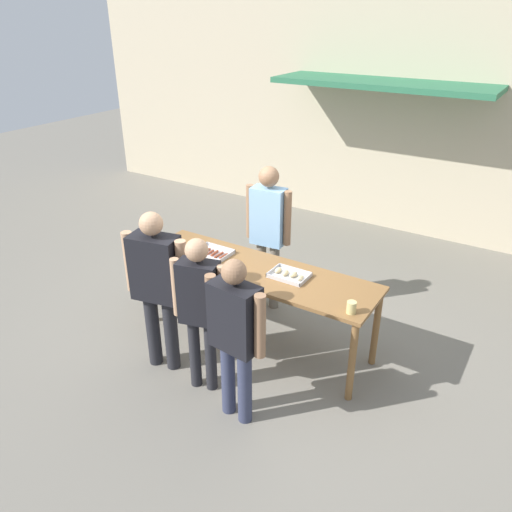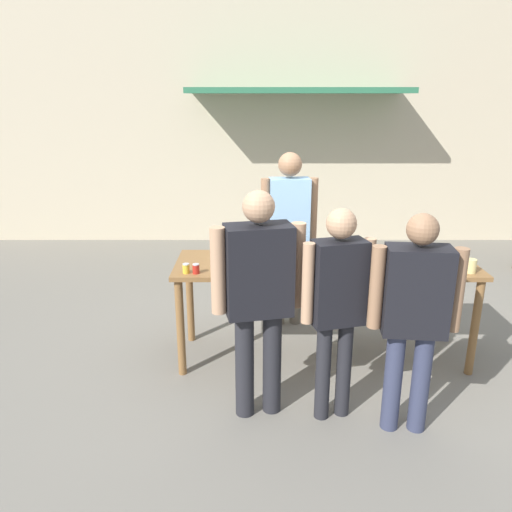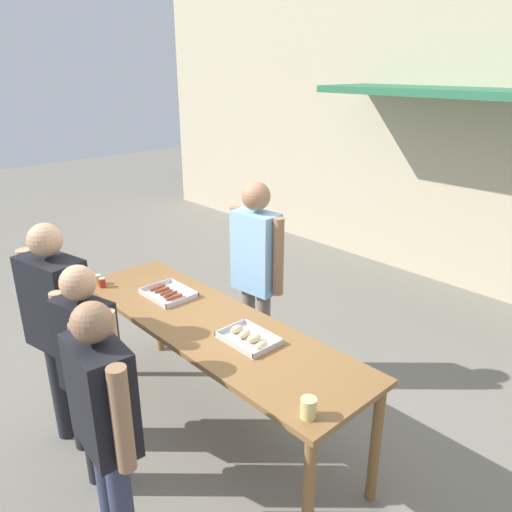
% 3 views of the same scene
% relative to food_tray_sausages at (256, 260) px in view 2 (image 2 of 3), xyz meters
% --- Properties ---
extents(ground_plane, '(24.00, 24.00, 0.00)m').
position_rel_food_tray_sausages_xyz_m(ground_plane, '(0.59, -0.03, -0.94)').
color(ground_plane, slate).
extents(building_facade_back, '(12.00, 1.11, 4.50)m').
position_rel_food_tray_sausages_xyz_m(building_facade_back, '(0.59, 3.95, 1.32)').
color(building_facade_back, beige).
rests_on(building_facade_back, ground).
extents(serving_table, '(2.64, 0.77, 0.92)m').
position_rel_food_tray_sausages_xyz_m(serving_table, '(0.59, -0.03, -0.11)').
color(serving_table, brown).
rests_on(serving_table, ground).
extents(food_tray_sausages, '(0.40, 0.32, 0.04)m').
position_rel_food_tray_sausages_xyz_m(food_tray_sausages, '(0.00, 0.00, 0.00)').
color(food_tray_sausages, silver).
rests_on(food_tray_sausages, serving_table).
extents(food_tray_buns, '(0.39, 0.28, 0.06)m').
position_rel_food_tray_sausages_xyz_m(food_tray_buns, '(0.97, 0.00, 0.01)').
color(food_tray_buns, silver).
rests_on(food_tray_buns, serving_table).
extents(condiment_jar_mustard, '(0.06, 0.06, 0.08)m').
position_rel_food_tray_sausages_xyz_m(condiment_jar_mustard, '(-0.60, -0.31, 0.03)').
color(condiment_jar_mustard, gold).
rests_on(condiment_jar_mustard, serving_table).
extents(condiment_jar_ketchup, '(0.06, 0.06, 0.08)m').
position_rel_food_tray_sausages_xyz_m(condiment_jar_ketchup, '(-0.51, -0.32, 0.03)').
color(condiment_jar_ketchup, '#B22319').
rests_on(condiment_jar_ketchup, serving_table).
extents(beer_cup, '(0.09, 0.09, 0.12)m').
position_rel_food_tray_sausages_xyz_m(beer_cup, '(1.77, -0.29, 0.05)').
color(beer_cup, '#DBC67A').
rests_on(beer_cup, serving_table).
extents(person_server_behind_table, '(0.57, 0.25, 1.81)m').
position_rel_food_tray_sausages_xyz_m(person_server_behind_table, '(0.32, 0.68, 0.16)').
color(person_server_behind_table, '#756B5B').
rests_on(person_server_behind_table, ground).
extents(person_customer_holding_hotdog, '(0.67, 0.35, 1.73)m').
position_rel_food_tray_sausages_xyz_m(person_customer_holding_hotdog, '(0.00, -0.90, 0.08)').
color(person_customer_holding_hotdog, '#232328').
rests_on(person_customer_holding_hotdog, ground).
extents(person_customer_with_cup, '(0.62, 0.28, 1.61)m').
position_rel_food_tray_sausages_xyz_m(person_customer_with_cup, '(1.06, -1.10, 0.02)').
color(person_customer_with_cup, '#333851').
rests_on(person_customer_with_cup, ground).
extents(person_customer_waiting_in_line, '(0.52, 0.29, 1.61)m').
position_rel_food_tray_sausages_xyz_m(person_customer_waiting_in_line, '(0.56, -0.95, 0.03)').
color(person_customer_waiting_in_line, '#232328').
rests_on(person_customer_waiting_in_line, ground).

